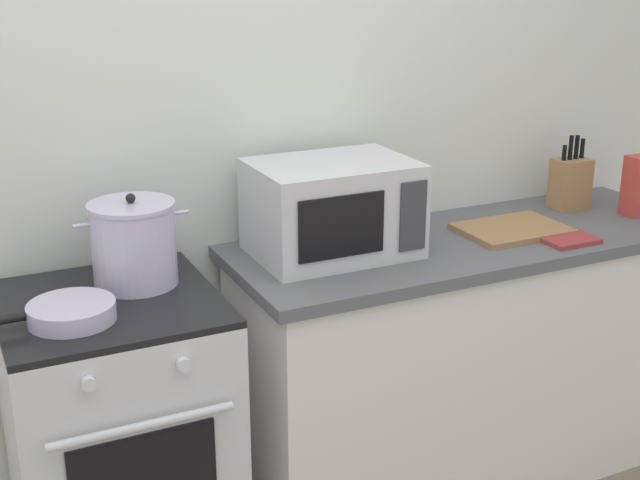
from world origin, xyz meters
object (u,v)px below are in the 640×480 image
object	(u,v)px
cutting_board	(512,229)
pasta_box	(637,186)
stove	(120,444)
stock_pot	(134,244)
knife_block	(570,183)
oven_mitt	(568,239)
frying_pan	(69,312)
microwave	(333,208)

from	to	relation	value
cutting_board	pasta_box	world-z (taller)	pasta_box
stove	stock_pot	bearing A→B (deg)	40.32
cutting_board	knife_block	distance (m)	0.40
knife_block	oven_mitt	xyz separation A→B (m)	(-0.26, -0.30, -0.09)
knife_block	oven_mitt	bearing A→B (deg)	-131.11
frying_pan	oven_mitt	world-z (taller)	frying_pan
frying_pan	pasta_box	xyz separation A→B (m)	(2.04, 0.07, 0.08)
stove	knife_block	bearing A→B (deg)	4.59
cutting_board	oven_mitt	world-z (taller)	cutting_board
knife_block	cutting_board	bearing A→B (deg)	-159.13
microwave	oven_mitt	distance (m)	0.81
microwave	pasta_box	world-z (taller)	microwave
oven_mitt	stock_pot	bearing A→B (deg)	169.93
cutting_board	knife_block	xyz separation A→B (m)	(0.37, 0.14, 0.09)
frying_pan	microwave	xyz separation A→B (m)	(0.86, 0.18, 0.12)
cutting_board	oven_mitt	bearing A→B (deg)	-56.63
stove	oven_mitt	world-z (taller)	oven_mitt
stove	cutting_board	bearing A→B (deg)	0.05
frying_pan	knife_block	world-z (taller)	knife_block
frying_pan	cutting_board	distance (m)	1.52
cutting_board	pasta_box	distance (m)	0.54
frying_pan	stock_pot	bearing A→B (deg)	39.72
cutting_board	knife_block	bearing A→B (deg)	20.87
microwave	knife_block	xyz separation A→B (m)	(1.02, 0.06, -0.05)
cutting_board	knife_block	world-z (taller)	knife_block
knife_block	pasta_box	bearing A→B (deg)	-46.70
stock_pot	frying_pan	xyz separation A→B (m)	(-0.23, -0.19, -0.10)
stove	cutting_board	distance (m)	1.47
oven_mitt	frying_pan	bearing A→B (deg)	177.86
oven_mitt	stove	bearing A→B (deg)	173.94
stock_pot	frying_pan	bearing A→B (deg)	-140.28
stock_pot	microwave	bearing A→B (deg)	-0.84
pasta_box	knife_block	bearing A→B (deg)	133.30
stove	frying_pan	size ratio (longest dim) A/B	2.14
frying_pan	microwave	bearing A→B (deg)	11.69
cutting_board	oven_mitt	xyz separation A→B (m)	(0.11, -0.16, -0.00)
knife_block	frying_pan	bearing A→B (deg)	-172.74
cutting_board	stove	bearing A→B (deg)	-179.95
cutting_board	oven_mitt	size ratio (longest dim) A/B	2.00
microwave	stove	bearing A→B (deg)	-173.87
pasta_box	stock_pot	bearing A→B (deg)	176.30
stock_pot	microwave	world-z (taller)	microwave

